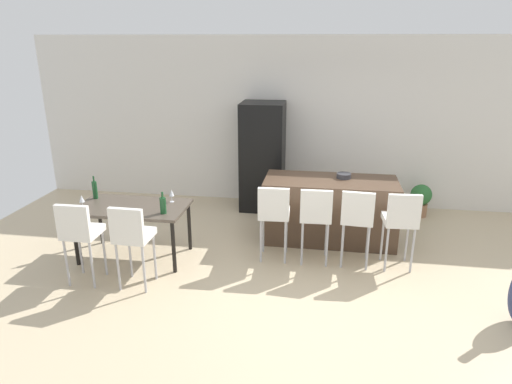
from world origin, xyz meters
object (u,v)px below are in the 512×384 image
(bar_chair_middle, at_px, (316,214))
(bar_chair_right, at_px, (357,216))
(refrigerator, at_px, (263,157))
(fruit_bowl, at_px, (344,176))
(bar_chair_left, at_px, (274,211))
(dining_table, at_px, (132,211))
(wine_bottle_middle, at_px, (95,190))
(bar_chair_far, at_px, (401,218))
(dining_chair_near, at_px, (79,230))
(wine_glass_right, at_px, (171,193))
(wine_glass_far, at_px, (82,199))
(kitchen_island, at_px, (329,210))
(dining_chair_far, at_px, (132,234))
(potted_plant, at_px, (421,198))
(wine_bottle_left, at_px, (163,205))

(bar_chair_middle, xyz_separation_m, bar_chair_right, (0.52, 0.00, 0.00))
(refrigerator, xyz_separation_m, fruit_bowl, (1.33, -1.06, 0.04))
(bar_chair_left, height_order, dining_table, bar_chair_left)
(wine_bottle_middle, bearing_deg, bar_chair_far, -0.02)
(refrigerator, bearing_deg, dining_chair_near, -121.13)
(wine_glass_right, bearing_deg, wine_glass_far, -159.44)
(kitchen_island, bearing_deg, wine_glass_right, -160.34)
(wine_glass_right, relative_size, wine_glass_far, 1.00)
(dining_chair_near, xyz_separation_m, refrigerator, (1.76, 2.92, 0.22))
(bar_chair_right, bearing_deg, wine_glass_right, 179.34)
(dining_chair_far, height_order, potted_plant, dining_chair_far)
(dining_table, xyz_separation_m, dining_chair_far, (0.32, -0.76, 0.03))
(wine_glass_far, bearing_deg, wine_glass_right, 20.56)
(dining_chair_near, xyz_separation_m, fruit_bowl, (3.10, 1.86, 0.26))
(bar_chair_middle, bearing_deg, potted_plant, 48.91)
(dining_table, relative_size, wine_glass_far, 8.32)
(refrigerator, bearing_deg, fruit_bowl, -38.45)
(dining_chair_far, distance_m, fruit_bowl, 3.09)
(bar_chair_far, relative_size, wine_glass_right, 6.03)
(bar_chair_middle, distance_m, dining_chair_far, 2.29)
(wine_glass_far, relative_size, refrigerator, 0.09)
(bar_chair_middle, bearing_deg, wine_glass_far, -172.91)
(wine_glass_right, height_order, potted_plant, wine_glass_right)
(bar_chair_middle, height_order, wine_bottle_left, bar_chair_middle)
(dining_chair_far, height_order, wine_glass_far, dining_chair_far)
(dining_table, distance_m, wine_bottle_middle, 0.68)
(wine_bottle_left, distance_m, wine_glass_far, 1.11)
(bar_chair_middle, height_order, wine_glass_far, bar_chair_middle)
(bar_chair_right, relative_size, refrigerator, 0.57)
(kitchen_island, height_order, dining_table, kitchen_island)
(wine_glass_far, height_order, refrigerator, refrigerator)
(bar_chair_right, relative_size, dining_chair_near, 1.00)
(bar_chair_left, height_order, bar_chair_far, same)
(bar_chair_left, relative_size, dining_table, 0.73)
(bar_chair_far, height_order, wine_glass_far, bar_chair_far)
(kitchen_island, bearing_deg, fruit_bowl, 32.42)
(dining_chair_far, xyz_separation_m, wine_glass_far, (-0.92, 0.59, 0.17))
(dining_table, xyz_separation_m, wine_bottle_left, (0.51, -0.19, 0.18))
(dining_chair_near, distance_m, wine_bottle_middle, 1.02)
(dining_table, xyz_separation_m, dining_chair_near, (-0.33, -0.76, 0.03))
(refrigerator, height_order, fruit_bowl, refrigerator)
(bar_chair_left, bearing_deg, wine_glass_right, 178.82)
(bar_chair_left, bearing_deg, wine_glass_far, -171.38)
(kitchen_island, height_order, wine_bottle_middle, wine_bottle_middle)
(dining_chair_far, bearing_deg, dining_chair_near, -180.00)
(bar_chair_left, bearing_deg, wine_bottle_left, -163.92)
(bar_chair_middle, bearing_deg, refrigerator, 116.29)
(bar_chair_far, bearing_deg, wine_bottle_left, -172.46)
(bar_chair_middle, height_order, fruit_bowl, bar_chair_middle)
(wine_bottle_left, relative_size, wine_bottle_middle, 0.88)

